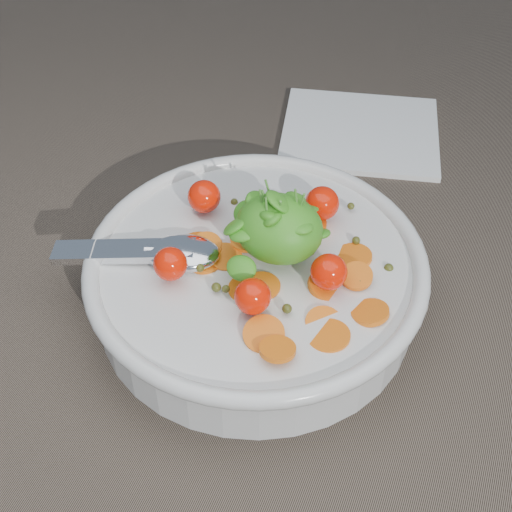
% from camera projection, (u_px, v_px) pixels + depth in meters
% --- Properties ---
extents(ground, '(6.00, 6.00, 0.00)m').
position_uv_depth(ground, '(248.00, 271.00, 0.56)').
color(ground, brown).
rests_on(ground, ground).
extents(bowl, '(0.26, 0.25, 0.11)m').
position_uv_depth(bowl, '(256.00, 277.00, 0.52)').
color(bowl, silver).
rests_on(bowl, ground).
extents(napkin, '(0.17, 0.16, 0.01)m').
position_uv_depth(napkin, '(360.00, 132.00, 0.69)').
color(napkin, white).
rests_on(napkin, ground).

